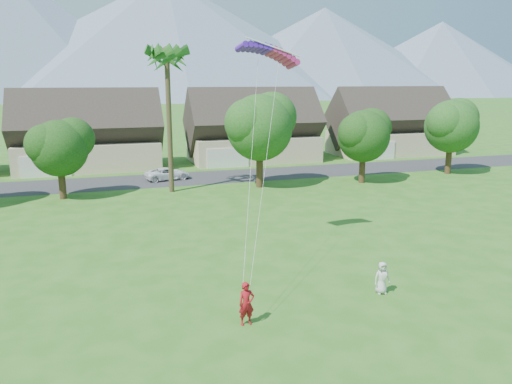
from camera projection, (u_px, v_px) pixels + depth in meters
name	position (u px, v px, depth m)	size (l,w,h in m)	color
ground	(338.00, 351.00, 18.18)	(500.00, 500.00, 0.00)	#2D6019
street	(184.00, 179.00, 49.82)	(90.00, 7.00, 0.01)	#2D2D30
kite_flyer	(246.00, 304.00, 19.96)	(0.66, 0.43, 1.80)	maroon
watcher	(382.00, 278.00, 22.93)	(0.74, 0.48, 1.52)	silver
parked_car	(167.00, 174.00, 49.21)	(2.01, 4.36, 1.21)	white
mountain_ridge	(130.00, 41.00, 256.81)	(540.00, 240.00, 70.00)	slate
houses_row	(175.00, 135.00, 57.58)	(72.75, 8.19, 8.86)	beige
tree_row	(181.00, 137.00, 42.75)	(62.27, 6.67, 8.45)	#47301C
fan_palm	(167.00, 54.00, 41.52)	(3.00, 3.00, 13.80)	#4C3D26
parafoil_kite	(269.00, 50.00, 26.77)	(3.55, 1.20, 0.50)	#4F18B4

